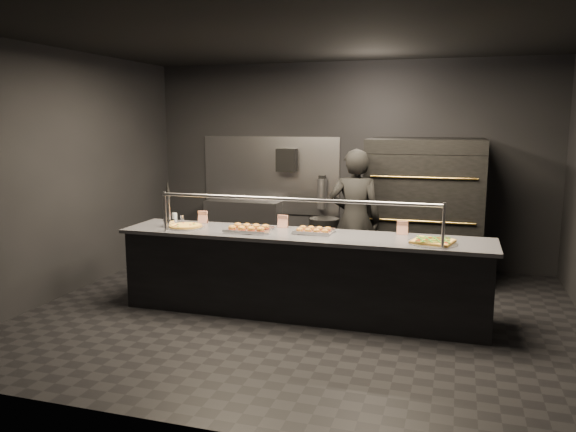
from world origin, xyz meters
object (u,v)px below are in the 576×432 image
(slider_tray_b, at_px, (314,231))
(worker, at_px, (355,220))
(trash_bin, at_px, (324,243))
(beer_tap, at_px, (168,214))
(round_pizza, at_px, (186,226))
(towel_dispenser, at_px, (287,160))
(prep_shelf, at_px, (243,229))
(service_counter, at_px, (301,274))
(slider_tray_a, at_px, (249,229))
(square_pizza, at_px, (433,242))
(pizza_oven, at_px, (425,209))
(fire_extinguisher, at_px, (322,193))

(slider_tray_b, height_order, worker, worker)
(trash_bin, bearing_deg, beer_tap, -123.07)
(slider_tray_b, bearing_deg, round_pizza, -175.46)
(towel_dispenser, bearing_deg, prep_shelf, -174.29)
(service_counter, bearing_deg, slider_tray_a, -175.85)
(slider_tray_a, bearing_deg, round_pizza, 179.75)
(round_pizza, distance_m, worker, 2.14)
(towel_dispenser, height_order, slider_tray_a, towel_dispenser)
(square_pizza, bearing_deg, slider_tray_b, 172.26)
(pizza_oven, height_order, trash_bin, pizza_oven)
(towel_dispenser, bearing_deg, slider_tray_a, -82.98)
(beer_tap, distance_m, slider_tray_b, 1.73)
(square_pizza, bearing_deg, fire_extinguisher, 125.04)
(towel_dispenser, bearing_deg, service_counter, -69.37)
(trash_bin, bearing_deg, worker, -56.03)
(beer_tap, distance_m, square_pizza, 3.00)
(towel_dispenser, height_order, trash_bin, towel_dispenser)
(trash_bin, bearing_deg, prep_shelf, 169.22)
(towel_dispenser, relative_size, worker, 0.19)
(service_counter, relative_size, trash_bin, 5.57)
(service_counter, xyz_separation_m, trash_bin, (-0.23, 2.06, -0.10))
(pizza_oven, bearing_deg, towel_dispenser, 166.86)
(trash_bin, height_order, worker, worker)
(towel_dispenser, bearing_deg, square_pizza, -47.22)
(prep_shelf, bearing_deg, trash_bin, -10.78)
(towel_dispenser, bearing_deg, beer_tap, -106.01)
(pizza_oven, relative_size, slider_tray_a, 3.45)
(trash_bin, bearing_deg, towel_dispenser, 153.78)
(beer_tap, relative_size, slider_tray_a, 0.98)
(prep_shelf, height_order, towel_dispenser, towel_dispenser)
(slider_tray_b, relative_size, trash_bin, 0.59)
(worker, bearing_deg, round_pizza, 28.73)
(service_counter, distance_m, towel_dispenser, 2.78)
(slider_tray_b, bearing_deg, towel_dispenser, 113.74)
(prep_shelf, bearing_deg, round_pizza, -84.85)
(fire_extinguisher, height_order, slider_tray_b, fire_extinguisher)
(pizza_oven, distance_m, square_pizza, 2.01)
(beer_tap, height_order, trash_bin, beer_tap)
(slider_tray_b, bearing_deg, beer_tap, -175.71)
(fire_extinguisher, bearing_deg, round_pizza, -113.02)
(pizza_oven, xyz_separation_m, round_pizza, (-2.59, -1.94, -0.03))
(fire_extinguisher, xyz_separation_m, worker, (0.73, -1.24, -0.16))
(pizza_oven, height_order, square_pizza, pizza_oven)
(round_pizza, bearing_deg, trash_bin, 61.08)
(towel_dispenser, bearing_deg, fire_extinguisher, 1.04)
(fire_extinguisher, bearing_deg, trash_bin, -70.20)
(service_counter, bearing_deg, round_pizza, -178.34)
(fire_extinguisher, bearing_deg, towel_dispenser, -178.96)
(round_pizza, xyz_separation_m, worker, (1.77, 1.20, -0.04))
(beer_tap, relative_size, round_pizza, 1.25)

